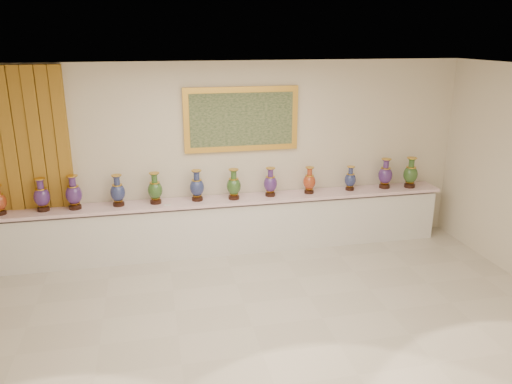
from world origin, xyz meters
TOP-DOWN VIEW (x-y plane):
  - ground at (0.00, 0.00)m, footprint 8.00×8.00m
  - room at (-2.49, 2.44)m, footprint 8.00×8.00m
  - counter at (0.00, 2.27)m, footprint 7.28×0.48m
  - vase_1 at (-2.66, 2.26)m, footprint 0.30×0.30m
  - vase_2 at (-2.22, 2.26)m, footprint 0.28×0.28m
  - vase_3 at (-1.59, 2.27)m, footprint 0.29×0.29m
  - vase_4 at (-1.04, 2.26)m, footprint 0.30×0.30m
  - vase_5 at (-0.40, 2.27)m, footprint 0.28×0.28m
  - vase_6 at (0.17, 2.22)m, footprint 0.27×0.27m
  - vase_7 at (0.77, 2.25)m, footprint 0.26×0.26m
  - vase_8 at (1.42, 2.26)m, footprint 0.25×0.25m
  - vase_9 at (2.13, 2.28)m, footprint 0.21×0.21m
  - vase_10 at (2.76, 2.28)m, footprint 0.29×0.29m
  - vase_11 at (3.19, 2.22)m, footprint 0.30×0.30m
  - label_card at (-0.87, 2.13)m, footprint 0.10×0.06m

SIDE VIEW (x-z plane):
  - ground at x=0.00m, z-range 0.00..0.00m
  - counter at x=0.00m, z-range -0.01..0.89m
  - label_card at x=-0.87m, z-range 0.90..0.90m
  - vase_9 at x=2.13m, z-range 0.88..1.28m
  - vase_8 at x=1.42m, z-range 0.88..1.31m
  - vase_7 at x=0.77m, z-range 0.88..1.34m
  - vase_3 at x=-1.59m, z-range 0.88..1.36m
  - vase_6 at x=0.17m, z-range 0.87..1.36m
  - vase_4 at x=-1.04m, z-range 0.87..1.36m
  - vase_5 at x=-0.40m, z-range 0.87..1.36m
  - vase_1 at x=-2.66m, z-range 0.87..1.37m
  - vase_10 at x=2.76m, z-range 0.87..1.38m
  - vase_2 at x=-2.22m, z-range 0.87..1.39m
  - vase_11 at x=3.19m, z-range 0.87..1.39m
  - room at x=-2.49m, z-range -2.40..5.60m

